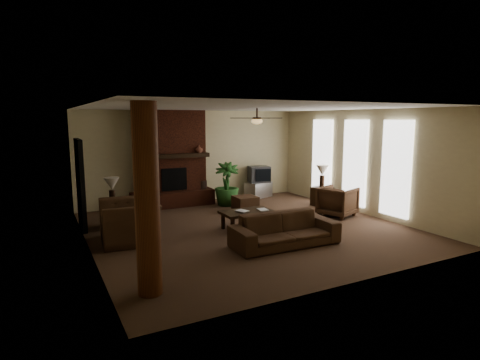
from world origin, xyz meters
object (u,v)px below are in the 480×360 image
floor_vase (201,189)px  side_table_left (115,216)px  armchair_left (130,214)px  side_table_right (322,196)px  log_column (147,201)px  lamp_right (322,172)px  floor_plant (227,193)px  lamp_left (112,186)px  armchair_right (338,200)px  coffee_table (247,213)px  tv_stand (258,190)px  sofa (285,225)px  ottoman (245,203)px

floor_vase → side_table_left: (-2.86, -1.58, -0.16)m
armchair_left → side_table_right: size_ratio=2.38×
log_column → side_table_left: 4.13m
lamp_right → floor_plant: bearing=152.3°
armchair_left → lamp_left: (-0.13, 1.24, 0.43)m
armchair_right → side_table_right: armchair_right is taller
coffee_table → side_table_right: size_ratio=2.18×
side_table_left → side_table_right: (5.90, -0.40, 0.00)m
lamp_right → tv_stand: bearing=118.1°
log_column → lamp_right: log_column is taller
sofa → floor_vase: sofa is taller
sofa → lamp_right: 4.09m
armchair_right → floor_vase: armchair_right is taller
floor_vase → armchair_right: bearing=-50.9°
tv_stand → lamp_right: 2.33m
armchair_right → log_column: bearing=92.5°
floor_vase → floor_plant: bearing=-49.1°
ottoman → side_table_right: 2.37m
lamp_left → floor_plant: bearing=15.6°
armchair_left → side_table_left: bearing=-170.5°
coffee_table → lamp_right: lamp_right is taller
armchair_right → side_table_right: 1.30m
log_column → floor_plant: (3.60, 4.91, -1.04)m
coffee_table → armchair_right: bearing=-0.4°
floor_vase → lamp_right: (3.05, -1.95, 0.57)m
floor_plant → ottoman: bearing=-78.1°
log_column → ottoman: size_ratio=4.67×
armchair_right → floor_vase: bearing=18.8°
sofa → lamp_left: 4.17m
armchair_right → lamp_left: size_ratio=1.33×
lamp_right → sofa: bearing=-139.4°
sofa → ottoman: bearing=78.0°
side_table_right → floor_vase: bearing=147.1°
log_column → ottoman: (3.78, 4.08, -1.20)m
armchair_right → lamp_right: (0.46, 1.23, 0.57)m
sofa → armchair_right: same height
armchair_right → floor_vase: (-2.58, 3.18, -0.00)m
floor_vase → lamp_left: (-2.89, -1.60, 0.57)m
log_column → floor_plant: log_column is taller
side_table_left → floor_plant: bearing=15.4°
ottoman → side_table_left: bearing=-178.3°
coffee_table → side_table_left: 3.15m
sofa → floor_plant: size_ratio=1.73×
tv_stand → lamp_left: size_ratio=1.31×
log_column → armchair_left: 2.85m
side_table_right → armchair_right: bearing=-111.0°
armchair_left → coffee_table: armchair_left is taller
armchair_right → side_table_left: bearing=53.3°
coffee_table → tv_stand: bearing=55.9°
ottoman → floor_plant: (-0.18, 0.84, 0.16)m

